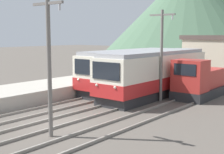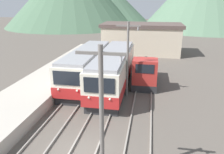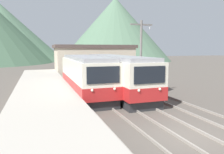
# 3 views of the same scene
# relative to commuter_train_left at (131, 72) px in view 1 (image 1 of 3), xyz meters

# --- Properties ---
(ground_plane) EXTENTS (200.00, 200.00, 0.00)m
(ground_plane) POSITION_rel_commuter_train_left_xyz_m (2.60, -10.80, -1.64)
(ground_plane) COLOR #564F47
(track_left) EXTENTS (1.54, 60.00, 0.14)m
(track_left) POSITION_rel_commuter_train_left_xyz_m (0.00, -10.80, -1.57)
(track_left) COLOR gray
(track_left) RESTS_ON ground
(track_center) EXTENTS (1.54, 60.00, 0.14)m
(track_center) POSITION_rel_commuter_train_left_xyz_m (2.80, -10.80, -1.57)
(track_center) COLOR gray
(track_center) RESTS_ON ground
(track_right) EXTENTS (1.54, 60.00, 0.14)m
(track_right) POSITION_rel_commuter_train_left_xyz_m (5.80, -10.80, -1.57)
(track_right) COLOR gray
(track_right) RESTS_ON ground
(commuter_train_left) EXTENTS (2.84, 11.18, 3.53)m
(commuter_train_left) POSITION_rel_commuter_train_left_xyz_m (0.00, 0.00, 0.00)
(commuter_train_left) COLOR #28282B
(commuter_train_left) RESTS_ON ground
(commuter_train_center) EXTENTS (2.84, 12.42, 3.55)m
(commuter_train_center) POSITION_rel_commuter_train_left_xyz_m (2.80, -0.46, 0.01)
(commuter_train_center) COLOR #28282B
(commuter_train_center) RESTS_ON ground
(shunting_locomotive) EXTENTS (2.40, 5.67, 3.00)m
(shunting_locomotive) POSITION_rel_commuter_train_left_xyz_m (5.80, 0.94, -0.44)
(shunting_locomotive) COLOR #28282B
(shunting_locomotive) RESTS_ON ground
(catenary_mast_near) EXTENTS (2.00, 0.20, 6.53)m
(catenary_mast_near) POSITION_rel_commuter_train_left_xyz_m (4.31, -12.40, 1.93)
(catenary_mast_near) COLOR slate
(catenary_mast_near) RESTS_ON ground
(catenary_mast_mid) EXTENTS (2.00, 0.20, 6.53)m
(catenary_mast_mid) POSITION_rel_commuter_train_left_xyz_m (4.31, -2.26, 1.93)
(catenary_mast_mid) COLOR slate
(catenary_mast_mid) RESTS_ON ground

